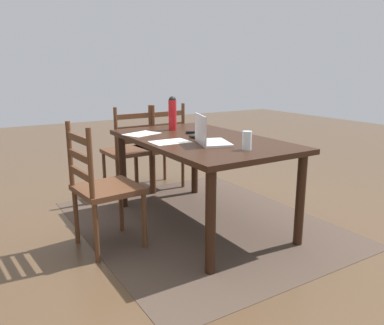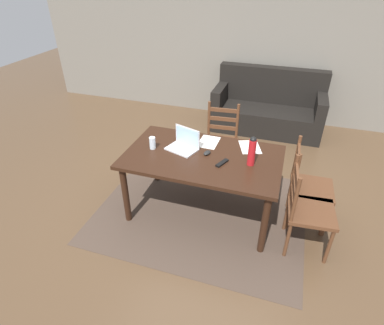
{
  "view_description": "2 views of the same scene",
  "coord_description": "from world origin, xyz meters",
  "px_view_note": "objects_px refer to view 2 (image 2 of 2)",
  "views": [
    {
      "loc": [
        -2.66,
        1.73,
        1.32
      ],
      "look_at": [
        -0.09,
        0.14,
        0.58
      ],
      "focal_mm": 36.23,
      "sensor_mm": 36.0,
      "label": 1
    },
    {
      "loc": [
        0.77,
        -2.73,
        2.49
      ],
      "look_at": [
        -0.14,
        0.06,
        0.6
      ],
      "focal_mm": 29.42,
      "sensor_mm": 36.0,
      "label": 2
    }
  ],
  "objects_px": {
    "computer_mouse": "(207,153)",
    "tv_remote": "(222,163)",
    "dining_table": "(203,162)",
    "chair_far_head": "(220,142)",
    "drinking_glass": "(152,143)",
    "water_bottle": "(252,150)",
    "chair_right_near": "(307,210)",
    "laptop": "(184,143)",
    "chair_right_far": "(308,187)",
    "couch": "(268,109)"
  },
  "relations": [
    {
      "from": "chair_right_far",
      "to": "water_bottle",
      "type": "height_order",
      "value": "water_bottle"
    },
    {
      "from": "chair_right_far",
      "to": "computer_mouse",
      "type": "bearing_deg",
      "value": -171.97
    },
    {
      "from": "water_bottle",
      "to": "chair_right_far",
      "type": "bearing_deg",
      "value": 18.86
    },
    {
      "from": "couch",
      "to": "drinking_glass",
      "type": "distance_m",
      "value": 2.71
    },
    {
      "from": "chair_far_head",
      "to": "water_bottle",
      "type": "height_order",
      "value": "water_bottle"
    },
    {
      "from": "couch",
      "to": "water_bottle",
      "type": "height_order",
      "value": "water_bottle"
    },
    {
      "from": "chair_right_near",
      "to": "chair_right_far",
      "type": "distance_m",
      "value": 0.39
    },
    {
      "from": "water_bottle",
      "to": "drinking_glass",
      "type": "distance_m",
      "value": 1.08
    },
    {
      "from": "chair_right_near",
      "to": "water_bottle",
      "type": "distance_m",
      "value": 0.78
    },
    {
      "from": "chair_right_near",
      "to": "couch",
      "type": "bearing_deg",
      "value": 104.06
    },
    {
      "from": "laptop",
      "to": "chair_right_near",
      "type": "bearing_deg",
      "value": -12.06
    },
    {
      "from": "water_bottle",
      "to": "computer_mouse",
      "type": "bearing_deg",
      "value": 173.31
    },
    {
      "from": "computer_mouse",
      "to": "tv_remote",
      "type": "height_order",
      "value": "computer_mouse"
    },
    {
      "from": "water_bottle",
      "to": "drinking_glass",
      "type": "bearing_deg",
      "value": -179.51
    },
    {
      "from": "water_bottle",
      "to": "chair_far_head",
      "type": "bearing_deg",
      "value": 120.29
    },
    {
      "from": "tv_remote",
      "to": "chair_far_head",
      "type": "bearing_deg",
      "value": -53.05
    },
    {
      "from": "computer_mouse",
      "to": "couch",
      "type": "bearing_deg",
      "value": 97.03
    },
    {
      "from": "dining_table",
      "to": "water_bottle",
      "type": "height_order",
      "value": "water_bottle"
    },
    {
      "from": "drinking_glass",
      "to": "chair_far_head",
      "type": "bearing_deg",
      "value": 57.52
    },
    {
      "from": "chair_right_near",
      "to": "couch",
      "type": "xyz_separation_m",
      "value": [
        -0.66,
        2.65,
        -0.11
      ]
    },
    {
      "from": "chair_far_head",
      "to": "computer_mouse",
      "type": "xyz_separation_m",
      "value": [
        0.04,
        -0.82,
        0.31
      ]
    },
    {
      "from": "couch",
      "to": "computer_mouse",
      "type": "relative_size",
      "value": 18.0
    },
    {
      "from": "couch",
      "to": "water_bottle",
      "type": "bearing_deg",
      "value": -88.68
    },
    {
      "from": "dining_table",
      "to": "chair_right_far",
      "type": "distance_m",
      "value": 1.15
    },
    {
      "from": "dining_table",
      "to": "computer_mouse",
      "type": "bearing_deg",
      "value": 50.05
    },
    {
      "from": "laptop",
      "to": "chair_right_far",
      "type": "bearing_deg",
      "value": 4.41
    },
    {
      "from": "drinking_glass",
      "to": "computer_mouse",
      "type": "height_order",
      "value": "drinking_glass"
    },
    {
      "from": "dining_table",
      "to": "computer_mouse",
      "type": "height_order",
      "value": "computer_mouse"
    },
    {
      "from": "dining_table",
      "to": "chair_right_far",
      "type": "bearing_deg",
      "value": 9.89
    },
    {
      "from": "chair_right_near",
      "to": "drinking_glass",
      "type": "xyz_separation_m",
      "value": [
        -1.68,
        0.18,
        0.36
      ]
    },
    {
      "from": "computer_mouse",
      "to": "drinking_glass",
      "type": "bearing_deg",
      "value": -157.09
    },
    {
      "from": "chair_right_near",
      "to": "chair_right_far",
      "type": "xyz_separation_m",
      "value": [
        -0.0,
        0.39,
        0.0
      ]
    },
    {
      "from": "couch",
      "to": "laptop",
      "type": "xyz_separation_m",
      "value": [
        -0.69,
        -2.36,
        0.46
      ]
    },
    {
      "from": "chair_right_far",
      "to": "tv_remote",
      "type": "height_order",
      "value": "chair_right_far"
    },
    {
      "from": "dining_table",
      "to": "chair_far_head",
      "type": "relative_size",
      "value": 1.74
    },
    {
      "from": "chair_far_head",
      "to": "drinking_glass",
      "type": "height_order",
      "value": "chair_far_head"
    },
    {
      "from": "drinking_glass",
      "to": "tv_remote",
      "type": "height_order",
      "value": "drinking_glass"
    },
    {
      "from": "chair_right_near",
      "to": "water_bottle",
      "type": "height_order",
      "value": "water_bottle"
    },
    {
      "from": "chair_far_head",
      "to": "chair_right_near",
      "type": "height_order",
      "value": "same"
    },
    {
      "from": "chair_far_head",
      "to": "drinking_glass",
      "type": "bearing_deg",
      "value": -122.48
    },
    {
      "from": "chair_far_head",
      "to": "laptop",
      "type": "xyz_separation_m",
      "value": [
        -0.23,
        -0.77,
        0.35
      ]
    },
    {
      "from": "couch",
      "to": "drinking_glass",
      "type": "relative_size",
      "value": 13.4
    },
    {
      "from": "chair_right_near",
      "to": "tv_remote",
      "type": "bearing_deg",
      "value": 173.12
    },
    {
      "from": "dining_table",
      "to": "tv_remote",
      "type": "height_order",
      "value": "tv_remote"
    },
    {
      "from": "chair_right_near",
      "to": "drinking_glass",
      "type": "relative_size",
      "value": 7.07
    },
    {
      "from": "drinking_glass",
      "to": "tv_remote",
      "type": "relative_size",
      "value": 0.79
    },
    {
      "from": "dining_table",
      "to": "couch",
      "type": "distance_m",
      "value": 2.51
    },
    {
      "from": "water_bottle",
      "to": "tv_remote",
      "type": "xyz_separation_m",
      "value": [
        -0.27,
        -0.08,
        -0.15
      ]
    },
    {
      "from": "chair_far_head",
      "to": "drinking_glass",
      "type": "relative_size",
      "value": 7.07
    },
    {
      "from": "tv_remote",
      "to": "couch",
      "type": "bearing_deg",
      "value": -71.82
    }
  ]
}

